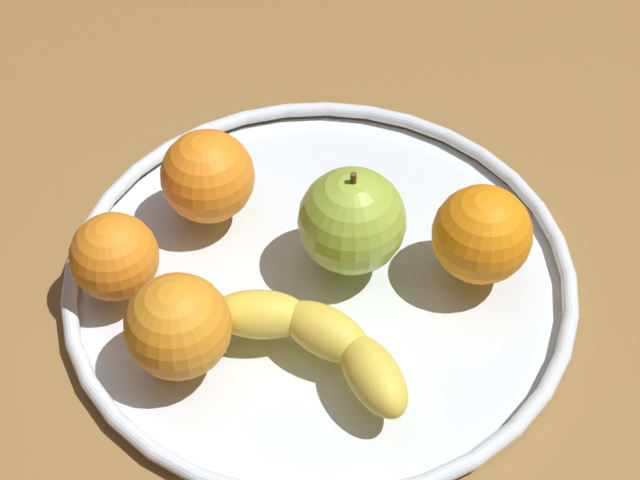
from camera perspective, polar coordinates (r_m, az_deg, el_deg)
The scene contains 8 objects.
ground_plane at distance 75.99cm, azimuth -0.00°, elevation -3.41°, with size 154.95×154.95×4.00cm, color olive.
fruit_bowl at distance 73.72cm, azimuth -0.00°, elevation -2.01°, with size 38.68×38.68×1.80cm.
banana at distance 66.78cm, azimuth -0.34°, elevation -5.81°, with size 16.43×9.38×3.50cm.
apple at distance 70.73cm, azimuth 1.88°, elevation 1.12°, with size 7.98×7.98×8.78cm.
orange_front_right at distance 65.75cm, azimuth -8.32°, elevation -5.02°, with size 7.26×7.26×7.26cm, color orange.
orange_center at distance 74.91cm, azimuth -6.60°, elevation 3.73°, with size 7.26×7.26×7.26cm, color orange.
orange_front_left at distance 71.22cm, azimuth 9.46°, elevation 0.32°, with size 7.31×7.31×7.31cm, color orange.
orange_back_right at distance 70.98cm, azimuth -11.96°, elevation -0.96°, with size 6.42×6.42×6.42cm, color orange.
Camera 1 is at (-10.55, 45.82, 57.70)cm, focal length 54.62 mm.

